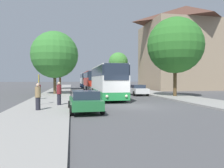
{
  "coord_description": "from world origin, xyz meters",
  "views": [
    {
      "loc": [
        -4.9,
        -16.57,
        2.15
      ],
      "look_at": [
        0.69,
        13.27,
        1.43
      ],
      "focal_mm": 35.0,
      "sensor_mm": 36.0,
      "label": 1
    }
  ],
  "objects_px": {
    "pedestrian_waiting_far": "(39,91)",
    "tree_right_mid": "(118,62)",
    "bus_middle": "(92,81)",
    "parked_car_right_near": "(138,90)",
    "pedestrian_walking_back": "(59,93)",
    "tree_left_far": "(60,59)",
    "bus_rear": "(86,80)",
    "bus_front": "(107,81)",
    "tree_right_near": "(175,45)",
    "parked_car_left_curb": "(85,101)",
    "bus_stop_sign": "(39,86)",
    "tree_left_near": "(55,55)",
    "pedestrian_waiting_near": "(38,97)"
  },
  "relations": [
    {
      "from": "parked_car_left_curb",
      "to": "tree_right_mid",
      "type": "relative_size",
      "value": 0.53
    },
    {
      "from": "pedestrian_waiting_far",
      "to": "bus_stop_sign",
      "type": "bearing_deg",
      "value": 66.8
    },
    {
      "from": "bus_stop_sign",
      "to": "bus_rear",
      "type": "bearing_deg",
      "value": 80.52
    },
    {
      "from": "parked_car_left_curb",
      "to": "pedestrian_waiting_far",
      "type": "bearing_deg",
      "value": 113.41
    },
    {
      "from": "pedestrian_walking_back",
      "to": "tree_right_near",
      "type": "bearing_deg",
      "value": -157.44
    },
    {
      "from": "tree_left_near",
      "to": "tree_right_mid",
      "type": "xyz_separation_m",
      "value": [
        12.91,
        19.49,
        0.69
      ]
    },
    {
      "from": "bus_stop_sign",
      "to": "parked_car_left_curb",
      "type": "bearing_deg",
      "value": -45.94
    },
    {
      "from": "pedestrian_waiting_near",
      "to": "tree_right_mid",
      "type": "height_order",
      "value": "tree_right_mid"
    },
    {
      "from": "pedestrian_waiting_near",
      "to": "pedestrian_walking_back",
      "type": "bearing_deg",
      "value": -37.43
    },
    {
      "from": "bus_middle",
      "to": "parked_car_right_near",
      "type": "xyz_separation_m",
      "value": [
        4.86,
        -11.69,
        -1.09
      ]
    },
    {
      "from": "tree_left_far",
      "to": "tree_right_mid",
      "type": "relative_size",
      "value": 1.12
    },
    {
      "from": "bus_stop_sign",
      "to": "pedestrian_waiting_near",
      "type": "xyz_separation_m",
      "value": [
        0.35,
        -3.03,
        -0.61
      ]
    },
    {
      "from": "tree_left_far",
      "to": "tree_right_mid",
      "type": "height_order",
      "value": "tree_left_far"
    },
    {
      "from": "parked_car_left_curb",
      "to": "parked_car_right_near",
      "type": "height_order",
      "value": "parked_car_left_curb"
    },
    {
      "from": "parked_car_right_near",
      "to": "bus_stop_sign",
      "type": "height_order",
      "value": "bus_stop_sign"
    },
    {
      "from": "bus_rear",
      "to": "pedestrian_waiting_near",
      "type": "distance_m",
      "value": 39.98
    },
    {
      "from": "parked_car_right_near",
      "to": "tree_right_mid",
      "type": "height_order",
      "value": "tree_right_mid"
    },
    {
      "from": "bus_rear",
      "to": "parked_car_right_near",
      "type": "bearing_deg",
      "value": -79.63
    },
    {
      "from": "tree_left_near",
      "to": "tree_right_near",
      "type": "height_order",
      "value": "tree_right_near"
    },
    {
      "from": "bus_rear",
      "to": "pedestrian_waiting_far",
      "type": "relative_size",
      "value": 7.38
    },
    {
      "from": "parked_car_left_curb",
      "to": "parked_car_right_near",
      "type": "distance_m",
      "value": 15.37
    },
    {
      "from": "pedestrian_waiting_near",
      "to": "pedestrian_waiting_far",
      "type": "distance_m",
      "value": 7.94
    },
    {
      "from": "bus_front",
      "to": "pedestrian_walking_back",
      "type": "relative_size",
      "value": 6.21
    },
    {
      "from": "parked_car_left_curb",
      "to": "tree_left_far",
      "type": "relative_size",
      "value": 0.48
    },
    {
      "from": "bus_stop_sign",
      "to": "tree_right_mid",
      "type": "distance_m",
      "value": 34.89
    },
    {
      "from": "bus_rear",
      "to": "parked_car_right_near",
      "type": "relative_size",
      "value": 2.79
    },
    {
      "from": "tree_left_far",
      "to": "pedestrian_waiting_far",
      "type": "bearing_deg",
      "value": -92.44
    },
    {
      "from": "bus_middle",
      "to": "tree_right_mid",
      "type": "xyz_separation_m",
      "value": [
        7.03,
        10.43,
        4.23
      ]
    },
    {
      "from": "bus_stop_sign",
      "to": "bus_middle",
      "type": "bearing_deg",
      "value": 74.0
    },
    {
      "from": "parked_car_left_curb",
      "to": "pedestrian_waiting_far",
      "type": "height_order",
      "value": "pedestrian_waiting_far"
    },
    {
      "from": "bus_stop_sign",
      "to": "tree_left_near",
      "type": "xyz_separation_m",
      "value": [
        0.29,
        12.49,
        3.74
      ]
    },
    {
      "from": "bus_stop_sign",
      "to": "tree_right_mid",
      "type": "xyz_separation_m",
      "value": [
        13.21,
        31.98,
        4.43
      ]
    },
    {
      "from": "parked_car_left_curb",
      "to": "bus_rear",
      "type": "bearing_deg",
      "value": 83.55
    },
    {
      "from": "bus_rear",
      "to": "tree_left_near",
      "type": "height_order",
      "value": "tree_left_near"
    },
    {
      "from": "bus_rear",
      "to": "pedestrian_walking_back",
      "type": "relative_size",
      "value": 6.86
    },
    {
      "from": "tree_right_near",
      "to": "pedestrian_waiting_far",
      "type": "bearing_deg",
      "value": -175.14
    },
    {
      "from": "pedestrian_walking_back",
      "to": "tree_left_far",
      "type": "bearing_deg",
      "value": -91.89
    },
    {
      "from": "bus_middle",
      "to": "parked_car_left_curb",
      "type": "bearing_deg",
      "value": -96.37
    },
    {
      "from": "bus_middle",
      "to": "parked_car_right_near",
      "type": "bearing_deg",
      "value": -67.25
    },
    {
      "from": "bus_rear",
      "to": "pedestrian_waiting_near",
      "type": "bearing_deg",
      "value": -98.4
    },
    {
      "from": "bus_rear",
      "to": "tree_right_near",
      "type": "xyz_separation_m",
      "value": [
        8.29,
        -30.4,
        4.17
      ]
    },
    {
      "from": "parked_car_left_curb",
      "to": "tree_left_near",
      "type": "relative_size",
      "value": 0.52
    },
    {
      "from": "pedestrian_waiting_far",
      "to": "tree_right_mid",
      "type": "height_order",
      "value": "tree_right_mid"
    },
    {
      "from": "bus_middle",
      "to": "bus_rear",
      "type": "xyz_separation_m",
      "value": [
        -0.08,
        14.96,
        0.05
      ]
    },
    {
      "from": "tree_right_near",
      "to": "bus_front",
      "type": "bearing_deg",
      "value": -179.43
    },
    {
      "from": "bus_front",
      "to": "bus_rear",
      "type": "height_order",
      "value": "bus_front"
    },
    {
      "from": "pedestrian_walking_back",
      "to": "tree_left_near",
      "type": "height_order",
      "value": "tree_left_near"
    },
    {
      "from": "bus_front",
      "to": "tree_left_far",
      "type": "xyz_separation_m",
      "value": [
        -6.04,
        20.98,
        4.29
      ]
    },
    {
      "from": "tree_right_near",
      "to": "pedestrian_waiting_near",
      "type": "bearing_deg",
      "value": -146.9
    },
    {
      "from": "bus_stop_sign",
      "to": "tree_right_near",
      "type": "relative_size",
      "value": 0.26
    }
  ]
}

